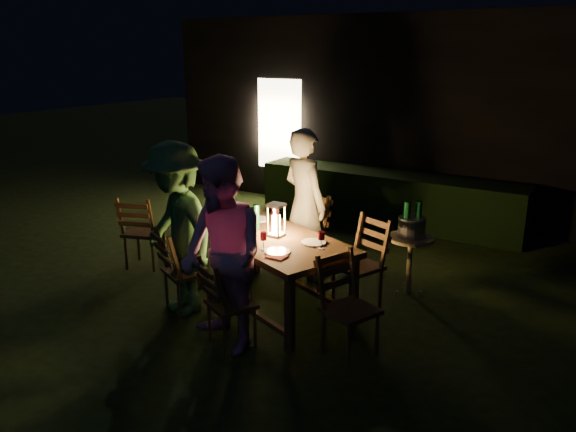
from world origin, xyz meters
The scene contains 29 objects.
garden_envelope centered at (-0.01, 6.15, 1.58)m, with size 40.00×40.00×3.20m.
dining_table centered at (-0.41, 0.24, 0.72)m, with size 2.13×1.59×0.80m.
chair_near_left centered at (-1.12, -0.31, 0.29)m, with size 0.58×0.59×0.95m.
chair_near_right centered at (-0.28, -0.64, 0.27)m, with size 0.55×0.57×0.90m.
chair_far_left centered at (-0.54, 1.12, 0.32)m, with size 0.65×0.67×1.06m.
chair_far_right centered at (0.38, 0.76, 0.30)m, with size 0.59×0.61×1.00m.
chair_end centered at (0.73, -0.21, 0.29)m, with size 0.58×0.57×0.96m.
chair_spare centered at (-2.39, 0.37, 0.30)m, with size 0.57×0.59×0.99m.
person_house_side centered at (-0.53, 1.17, 0.90)m, with size 0.66×0.43×1.80m, color beige.
person_opp_right centered at (-0.30, -0.69, 0.90)m, with size 0.87×0.68×1.79m, color #CE8DC9.
person_opp_left centered at (-1.13, -0.35, 0.90)m, with size 1.17×0.67×1.80m, color #366D39.
lantern centered at (-0.35, 0.27, 0.95)m, with size 0.16×0.16×0.35m.
plate_far_left centered at (-0.84, 0.65, 0.80)m, with size 0.25×0.25×0.01m, color white.
plate_near_left centered at (-1.01, 0.24, 0.80)m, with size 0.25×0.25×0.01m, color white.
plate_far_right centered at (0.09, 0.28, 0.80)m, with size 0.25×0.25×0.01m, color white.
plate_near_right centered at (-0.08, -0.13, 0.80)m, with size 0.25×0.25×0.01m, color white.
wineglass_a centered at (-0.59, 0.61, 0.88)m, with size 0.06×0.06×0.18m, color #59070F, non-canonical shape.
wineglass_b centered at (-1.13, 0.40, 0.88)m, with size 0.06×0.06×0.18m, color #59070F, non-canonical shape.
wineglass_c centered at (-0.24, -0.13, 0.88)m, with size 0.06×0.06×0.18m, color #59070F, non-canonical shape.
wineglass_d centered at (0.23, 0.18, 0.88)m, with size 0.06×0.06×0.18m, color #59070F, non-canonical shape.
wineglass_e centered at (-0.62, 0.00, 0.88)m, with size 0.06×0.06×0.18m, color silver, non-canonical shape.
bottle_table centered at (-0.65, 0.33, 0.94)m, with size 0.07×0.07×0.28m, color #0F471E.
napkin_left centered at (-0.67, 0.00, 0.80)m, with size 0.18×0.14×0.01m, color red.
napkin_right centered at (-0.01, -0.24, 0.80)m, with size 0.18×0.14×0.01m, color red.
phone centered at (-1.10, 0.19, 0.80)m, with size 0.14×0.07×0.01m, color black.
side_table centered at (0.74, 1.33, 0.60)m, with size 0.50×0.50×0.68m.
ice_bucket centered at (0.74, 1.33, 0.79)m, with size 0.30×0.30×0.22m, color #A5A8AD.
bottle_bucket_a centered at (0.69, 1.29, 0.84)m, with size 0.07×0.07×0.32m, color #0F471E.
bottle_bucket_b centered at (0.79, 1.37, 0.84)m, with size 0.07×0.07×0.32m, color #0F471E.
Camera 1 is at (2.64, -4.36, 2.66)m, focal length 35.00 mm.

